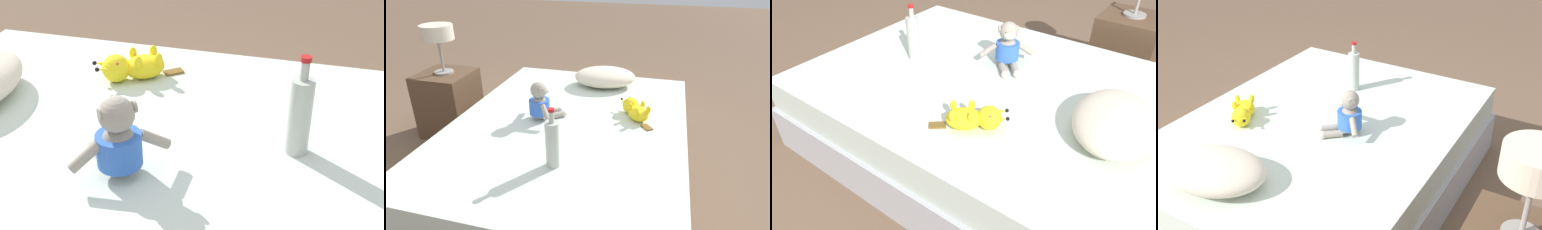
% 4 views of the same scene
% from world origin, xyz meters
% --- Properties ---
extents(ground_plane, '(16.00, 16.00, 0.00)m').
position_xyz_m(ground_plane, '(0.00, 0.00, 0.00)').
color(ground_plane, brown).
extents(bed, '(1.39, 1.83, 0.43)m').
position_xyz_m(bed, '(0.00, 0.00, 0.21)').
color(bed, '#B2B2B7').
rests_on(bed, ground_plane).
extents(pillow, '(0.50, 0.40, 0.14)m').
position_xyz_m(pillow, '(0.09, 0.64, 0.49)').
color(pillow, beige).
rests_on(pillow, bed).
extents(plush_monkey, '(0.26, 0.26, 0.24)m').
position_xyz_m(plush_monkey, '(-0.17, 0.00, 0.52)').
color(plush_monkey, '#9E9384').
rests_on(plush_monkey, bed).
extents(plush_yellow_creature, '(0.23, 0.30, 0.10)m').
position_xyz_m(plush_yellow_creature, '(0.37, 0.17, 0.47)').
color(plush_yellow_creature, yellow).
rests_on(plush_yellow_creature, bed).
extents(glass_bottle, '(0.07, 0.07, 0.30)m').
position_xyz_m(glass_bottle, '(0.05, -0.44, 0.55)').
color(glass_bottle, '#B7BCB2').
rests_on(glass_bottle, bed).
extents(nightstand, '(0.38, 0.38, 0.50)m').
position_xyz_m(nightstand, '(-1.11, 0.40, 0.25)').
color(nightstand, brown).
rests_on(nightstand, ground_plane).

